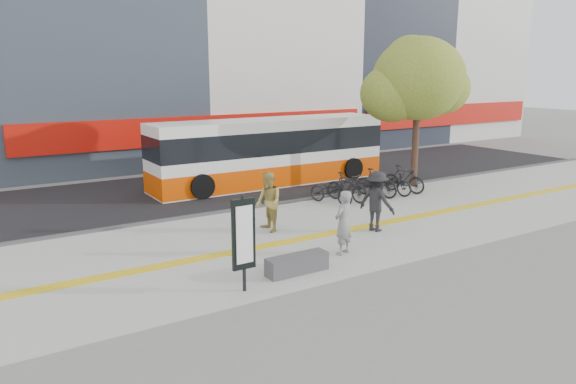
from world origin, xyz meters
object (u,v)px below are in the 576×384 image
bench (297,264)px  bus (270,154)px  street_tree (416,81)px  pedestrian_dark (377,201)px  pedestrian_tan (268,202)px  signboard (244,236)px  seated_woman (343,223)px

bench → bus: bearing=63.1°
bus → street_tree: bearing=-37.2°
pedestrian_dark → street_tree: bearing=-70.0°
pedestrian_tan → pedestrian_dark: bearing=62.4°
bench → signboard: (-1.60, -0.31, 1.06)m
bus → seated_woman: 9.71m
signboard → pedestrian_tan: 4.65m
bench → pedestrian_dark: bearing=23.0°
bench → street_tree: bearing=31.6°
seated_woman → pedestrian_dark: (2.21, 1.18, 0.06)m
bench → pedestrian_dark: pedestrian_dark is taller
seated_woman → pedestrian_dark: pedestrian_dark is taller
signboard → pedestrian_dark: 5.97m
signboard → street_tree: (11.38, 6.33, 3.15)m
pedestrian_dark → signboard: bearing=92.9°
pedestrian_tan → pedestrian_dark: (2.83, -1.71, 0.01)m
seated_woman → signboard: bearing=-9.0°
signboard → pedestrian_dark: size_ratio=1.18×
street_tree → bus: size_ratio=0.59×
bench → signboard: 1.94m
seated_woman → pedestrian_dark: 2.51m
signboard → bus: bearing=56.9°
signboard → seated_woman: bearing=13.6°
street_tree → seated_woman: bearing=-145.4°
street_tree → bus: 6.85m
seated_woman → pedestrian_tan: bearing=-100.5°
street_tree → pedestrian_tan: (-8.60, -2.61, -3.52)m
street_tree → signboard: bearing=-150.9°
bench → bus: size_ratio=0.15×
signboard → bus: (6.53, 10.01, 0.02)m
seated_woman → pedestrian_tan: 2.96m
pedestrian_tan → bus: bearing=152.6°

